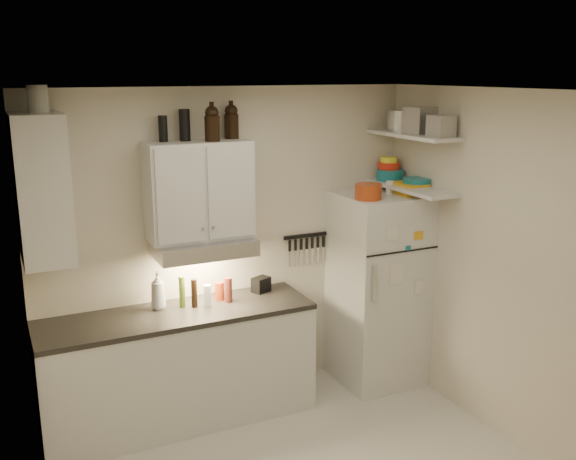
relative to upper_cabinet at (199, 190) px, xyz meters
name	(u,v)px	position (x,y,z in m)	size (l,w,h in m)	color
ceiling	(316,90)	(0.30, -1.33, 0.78)	(3.20, 3.00, 0.02)	white
back_wall	(229,246)	(0.30, 0.18, -0.53)	(3.20, 0.02, 2.60)	beige
left_wall	(39,352)	(-1.31, -1.33, -0.53)	(0.02, 3.00, 2.60)	beige
right_wall	(510,271)	(1.91, -1.33, -0.53)	(0.02, 3.00, 2.60)	beige
base_cabinet	(180,369)	(-0.25, -0.14, -1.39)	(2.10, 0.60, 0.88)	silver
countertop	(177,314)	(-0.25, -0.14, -0.93)	(2.10, 0.62, 0.04)	black
upper_cabinet	(199,190)	(0.00, 0.00, 0.00)	(0.80, 0.33, 0.75)	silver
side_cabinet	(42,188)	(-1.14, -0.14, 0.12)	(0.33, 0.55, 1.00)	silver
range_hood	(203,247)	(0.00, -0.06, -0.44)	(0.76, 0.46, 0.12)	silver
fridge	(378,289)	(1.55, -0.18, -0.98)	(0.70, 0.68, 1.70)	silver
shelf_hi	(413,135)	(1.75, -0.31, 0.38)	(0.30, 0.95, 0.03)	silver
shelf_lo	(411,188)	(1.75, -0.31, -0.07)	(0.30, 0.95, 0.03)	silver
knife_strip	(306,236)	(1.00, 0.15, -0.51)	(0.42, 0.02, 0.03)	black
dutch_oven	(368,192)	(1.32, -0.32, -0.06)	(0.22, 0.22, 0.13)	#A03612
book_stack	(409,188)	(1.76, -0.28, -0.08)	(0.23, 0.28, 0.10)	gold
spice_jar	(390,187)	(1.63, -0.18, -0.07)	(0.06, 0.06, 0.11)	silver
stock_pot	(401,120)	(1.81, -0.04, 0.48)	(0.24, 0.24, 0.17)	silver
tin_a	(420,120)	(1.78, -0.36, 0.50)	(0.21, 0.19, 0.21)	#AAAAAD
tin_b	(441,126)	(1.77, -0.64, 0.47)	(0.17, 0.17, 0.17)	#AAAAAD
bowl_teal	(390,175)	(1.76, 0.01, 0.00)	(0.24, 0.24, 0.10)	#166F7C
bowl_orange	(389,166)	(1.77, 0.05, 0.07)	(0.19, 0.19, 0.06)	red
bowl_yellow	(389,160)	(1.77, 0.05, 0.13)	(0.15, 0.15, 0.05)	#F1F62B
plates	(417,182)	(1.82, -0.30, -0.02)	(0.24, 0.24, 0.06)	#166F7C
growler_a	(212,123)	(0.10, -0.06, 0.51)	(0.11, 0.11, 0.27)	black
growler_b	(231,121)	(0.30, 0.07, 0.51)	(0.11, 0.11, 0.27)	black
thermos_a	(185,125)	(-0.08, 0.06, 0.49)	(0.08, 0.08, 0.24)	black
thermos_b	(163,129)	(-0.24, 0.07, 0.47)	(0.07, 0.07, 0.19)	black
side_jar	(38,99)	(-1.11, -0.13, 0.71)	(0.13, 0.13, 0.18)	silver
soap_bottle	(158,288)	(-0.36, 0.00, -0.74)	(0.13, 0.13, 0.33)	silver
pepper_mill	(228,290)	(0.18, -0.09, -0.80)	(0.06, 0.06, 0.20)	maroon
oil_bottle	(182,292)	(-0.18, -0.04, -0.78)	(0.05, 0.05, 0.25)	#496218
vinegar_bottle	(194,293)	(-0.09, -0.09, -0.79)	(0.05, 0.05, 0.23)	black
clear_bottle	(207,296)	(0.00, -0.12, -0.82)	(0.06, 0.06, 0.18)	silver
red_jar	(219,291)	(0.14, -0.01, -0.83)	(0.07, 0.07, 0.15)	#A03612
caddy	(261,285)	(0.52, 0.02, -0.84)	(0.14, 0.10, 0.12)	black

